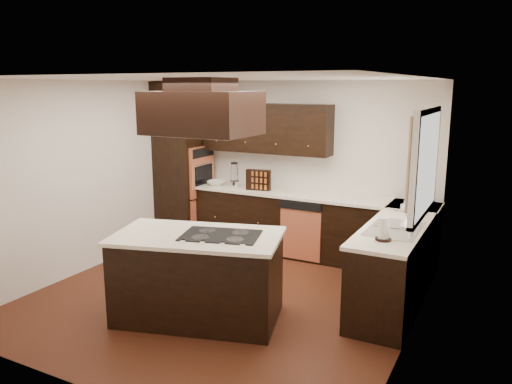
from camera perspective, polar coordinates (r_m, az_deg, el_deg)
floor at (r=6.01m, az=-3.57°, el=-11.87°), size 4.20×4.20×0.02m
ceiling at (r=5.50m, az=-3.92°, el=12.92°), size 4.20×4.20×0.02m
wall_back at (r=7.47m, az=4.69°, el=2.96°), size 4.20×0.02×2.50m
wall_front at (r=4.03m, az=-19.57°, el=-5.58°), size 4.20×0.02×2.50m
wall_left at (r=6.94m, az=-18.82°, el=1.65°), size 0.02×4.20×2.50m
wall_right at (r=4.89m, az=17.92°, el=-2.41°), size 0.02×4.20×2.50m
oven_column at (r=8.02m, az=-8.26°, el=2.11°), size 0.65×0.75×2.12m
wall_oven_face at (r=7.81m, az=-6.18°, el=2.35°), size 0.05×0.62×0.78m
base_cabinets_back at (r=7.35m, az=3.89°, el=-3.64°), size 2.93×0.60×0.88m
base_cabinets_right at (r=6.03m, az=16.00°, el=-7.65°), size 0.60×2.40×0.88m
countertop_back at (r=7.23m, az=3.89°, el=-0.16°), size 2.93×0.63×0.04m
countertop_right at (r=5.89m, az=16.11°, el=-3.42°), size 0.63×2.40×0.04m
upper_cabinets at (r=7.42m, az=1.13°, el=7.29°), size 2.00×0.34×0.72m
dishwasher_front at (r=6.99m, az=5.11°, el=-4.86°), size 0.60×0.05×0.72m
window_frame at (r=5.36m, az=18.79°, el=3.11°), size 0.06×1.32×1.12m
window_pane at (r=5.35m, az=19.09°, el=3.08°), size 0.00×1.20×1.00m
curtain_left at (r=4.95m, az=17.37°, el=3.10°), size 0.02×0.34×0.90m
curtain_right at (r=5.77m, az=18.90°, el=4.20°), size 0.02×0.34×0.90m
sink_rim at (r=5.55m, az=15.54°, el=-4.06°), size 0.52×0.84×0.01m
island at (r=5.36m, az=-6.61°, el=-9.76°), size 1.85×1.33×0.88m
island_top at (r=5.21m, az=-6.73°, el=-5.05°), size 1.92×1.40×0.04m
cooktop at (r=5.13m, az=-4.06°, el=-4.96°), size 0.90×0.72×0.01m
range_hood at (r=4.99m, az=-6.20°, el=8.96°), size 1.05×0.72×0.42m
hood_duct at (r=4.98m, az=-6.28°, el=12.12°), size 0.55×0.50×0.13m
blender_base at (r=7.53m, az=-2.48°, el=0.90°), size 0.15×0.15×0.10m
blender_pitcher at (r=7.50m, az=-2.49°, el=2.25°), size 0.13×0.13×0.26m
spice_rack at (r=7.32m, az=0.29°, el=1.39°), size 0.38×0.16×0.30m
mixing_bowl at (r=7.73m, az=-4.52°, el=1.04°), size 0.33×0.33×0.07m
soap_bottle at (r=6.15m, az=16.63°, el=-1.72°), size 0.11×0.11×0.19m
paper_towel at (r=5.09m, az=14.39°, el=-4.14°), size 0.14×0.14×0.23m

